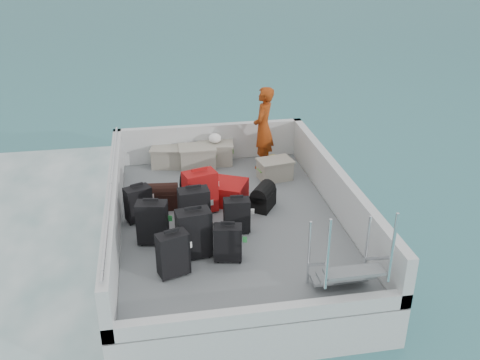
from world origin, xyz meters
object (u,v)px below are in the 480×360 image
at_px(suitcase_6, 228,243).
at_px(suitcase_1, 153,223).
at_px(suitcase_3, 194,234).
at_px(suitcase_7, 237,216).
at_px(suitcase_0, 173,255).
at_px(crate_3, 275,170).
at_px(crate_0, 168,158).
at_px(crate_1, 197,158).
at_px(suitcase_8, 219,191).
at_px(suitcase_5, 200,192).
at_px(suitcase_2, 138,204).
at_px(crate_2, 215,154).
at_px(passenger, 263,128).
at_px(suitcase_4, 194,210).

bearing_deg(suitcase_6, suitcase_1, 158.51).
relative_size(suitcase_3, suitcase_7, 1.31).
distance_m(suitcase_0, crate_3, 3.29).
bearing_deg(crate_0, suitcase_7, -71.49).
xyz_separation_m(suitcase_7, crate_1, (-0.33, 2.46, -0.07)).
xyz_separation_m(suitcase_0, suitcase_8, (0.87, 1.98, -0.14)).
distance_m(suitcase_1, suitcase_5, 1.10).
bearing_deg(suitcase_0, suitcase_3, 33.53).
relative_size(suitcase_5, crate_3, 1.23).
relative_size(suitcase_1, suitcase_2, 1.15).
height_order(suitcase_7, crate_2, suitcase_7).
relative_size(suitcase_2, crate_2, 0.87).
bearing_deg(suitcase_0, suitcase_5, 54.14).
distance_m(suitcase_6, suitcase_7, 0.75).
height_order(suitcase_6, crate_0, suitcase_6).
height_order(suitcase_0, passenger, passenger).
height_order(suitcase_2, passenger, passenger).
distance_m(suitcase_2, passenger, 2.89).
height_order(suitcase_0, suitcase_5, suitcase_5).
relative_size(suitcase_0, crate_2, 0.96).
bearing_deg(crate_2, crate_3, -42.71).
bearing_deg(suitcase_0, suitcase_7, 25.17).
bearing_deg(suitcase_7, passenger, 71.69).
distance_m(suitcase_4, suitcase_8, 1.00).
xyz_separation_m(crate_1, crate_2, (0.35, 0.14, -0.00)).
height_order(suitcase_6, crate_1, suitcase_6).
height_order(suitcase_3, suitcase_4, suitcase_3).
bearing_deg(crate_1, suitcase_2, -120.40).
relative_size(suitcase_6, crate_2, 0.82).
xyz_separation_m(suitcase_8, crate_0, (-0.75, 1.55, 0.00)).
distance_m(suitcase_4, suitcase_5, 0.54).
bearing_deg(suitcase_1, crate_1, 81.29).
bearing_deg(crate_0, suitcase_1, -97.56).
distance_m(suitcase_2, suitcase_7, 1.54).
bearing_deg(suitcase_8, passenger, -13.22).
xyz_separation_m(suitcase_1, suitcase_2, (-0.20, 0.69, -0.04)).
bearing_deg(crate_2, suitcase_1, -114.89).
distance_m(suitcase_4, crate_2, 2.49).
bearing_deg(passenger, suitcase_5, -11.08).
relative_size(suitcase_1, crate_2, 1.00).
bearing_deg(suitcase_3, suitcase_1, 133.01).
relative_size(suitcase_1, suitcase_6, 1.23).
relative_size(suitcase_6, passenger, 0.34).
xyz_separation_m(suitcase_3, crate_1, (0.35, 3.00, -0.16)).
bearing_deg(crate_0, suitcase_4, -83.80).
bearing_deg(suitcase_1, crate_0, 93.05).
xyz_separation_m(suitcase_0, crate_0, (0.12, 3.53, -0.13)).
bearing_deg(suitcase_0, suitcase_4, 53.15).
relative_size(suitcase_1, suitcase_8, 0.74).
distance_m(suitcase_0, suitcase_1, 0.87).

